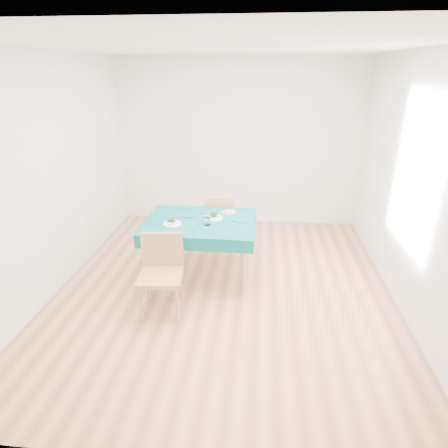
# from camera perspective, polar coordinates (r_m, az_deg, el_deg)

# --- Properties ---
(room_shell) EXTENTS (4.02, 4.52, 2.73)m
(room_shell) POSITION_cam_1_polar(r_m,az_deg,el_deg) (4.13, 0.00, 6.39)
(room_shell) COLOR #A06142
(room_shell) RESTS_ON ground
(table) EXTENTS (1.36, 1.03, 0.76)m
(table) POSITION_cam_1_polar(r_m,az_deg,el_deg) (4.79, -3.55, -3.72)
(table) COLOR #085C58
(table) RESTS_ON ground
(chair_near) EXTENTS (0.51, 0.55, 1.15)m
(chair_near) POSITION_cam_1_polar(r_m,az_deg,el_deg) (4.06, -9.79, -6.06)
(chair_near) COLOR #B07C52
(chair_near) RESTS_ON ground
(chair_far) EXTENTS (0.52, 0.55, 1.04)m
(chair_far) POSITION_cam_1_polar(r_m,az_deg,el_deg) (5.48, -1.11, 1.40)
(chair_far) COLOR #B07C52
(chair_far) RESTS_ON ground
(bowl_near) EXTENTS (0.22, 0.22, 0.07)m
(bowl_near) POSITION_cam_1_polar(r_m,az_deg,el_deg) (4.55, -7.88, 0.34)
(bowl_near) COLOR white
(bowl_near) RESTS_ON table
(bowl_far) EXTENTS (0.24, 0.24, 0.07)m
(bowl_far) POSITION_cam_1_polar(r_m,az_deg,el_deg) (4.69, -1.59, 1.25)
(bowl_far) COLOR white
(bowl_far) RESTS_ON table
(fork_near) EXTENTS (0.06, 0.17, 0.00)m
(fork_near) POSITION_cam_1_polar(r_m,az_deg,el_deg) (4.64, -8.08, 0.36)
(fork_near) COLOR silver
(fork_near) RESTS_ON table
(knife_near) EXTENTS (0.07, 0.20, 0.00)m
(knife_near) POSITION_cam_1_polar(r_m,az_deg,el_deg) (4.53, -4.69, -0.06)
(knife_near) COLOR silver
(knife_near) RESTS_ON table
(fork_far) EXTENTS (0.05, 0.18, 0.00)m
(fork_far) POSITION_cam_1_polar(r_m,az_deg,el_deg) (4.78, -3.60, 1.21)
(fork_far) COLOR silver
(fork_far) RESTS_ON table
(knife_far) EXTENTS (0.03, 0.19, 0.00)m
(knife_far) POSITION_cam_1_polar(r_m,az_deg,el_deg) (4.63, 2.60, 0.51)
(knife_far) COLOR silver
(knife_far) RESTS_ON table
(napkin_near) EXTENTS (0.22, 0.16, 0.01)m
(napkin_near) POSITION_cam_1_polar(r_m,az_deg,el_deg) (4.82, -6.18, 1.34)
(napkin_near) COLOR #0C6660
(napkin_near) RESTS_ON table
(napkin_far) EXTENTS (0.23, 0.21, 0.01)m
(napkin_far) POSITION_cam_1_polar(r_m,az_deg,el_deg) (4.63, 2.48, 0.52)
(napkin_far) COLOR #0C6660
(napkin_far) RESTS_ON table
(tumbler_center) EXTENTS (0.07, 0.07, 0.09)m
(tumbler_center) POSITION_cam_1_polar(r_m,az_deg,el_deg) (4.66, -2.40, 1.22)
(tumbler_center) COLOR white
(tumbler_center) RESTS_ON table
(tumbler_side) EXTENTS (0.08, 0.08, 0.10)m
(tumbler_side) POSITION_cam_1_polar(r_m,az_deg,el_deg) (4.50, -2.57, 0.44)
(tumbler_side) COLOR white
(tumbler_side) RESTS_ON table
(side_plate) EXTENTS (0.20, 0.20, 0.01)m
(side_plate) POSITION_cam_1_polar(r_m,az_deg,el_deg) (4.90, 0.73, 1.84)
(side_plate) COLOR #A8C15E
(side_plate) RESTS_ON table
(bread_slice) EXTENTS (0.12, 0.12, 0.01)m
(bread_slice) POSITION_cam_1_polar(r_m,az_deg,el_deg) (4.90, 0.73, 1.97)
(bread_slice) COLOR beige
(bread_slice) RESTS_ON side_plate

